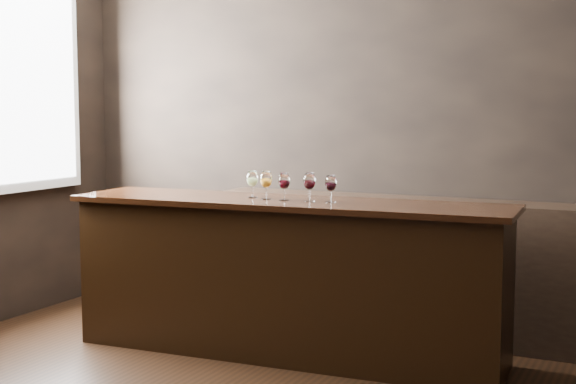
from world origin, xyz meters
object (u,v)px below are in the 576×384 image
at_px(glass_white, 252,179).
at_px(glass_red_c, 331,184).
at_px(bar_counter, 287,280).
at_px(glass_red_b, 309,182).
at_px(glass_amber, 266,180).
at_px(back_bar_shelf, 395,265).
at_px(glass_red_a, 284,182).

bearing_deg(glass_white, glass_red_c, -0.18).
xyz_separation_m(bar_counter, glass_red_b, (0.16, -0.01, 0.64)).
bearing_deg(bar_counter, glass_red_c, -0.74).
height_order(glass_white, glass_amber, glass_amber).
bearing_deg(glass_red_c, glass_white, 179.82).
relative_size(back_bar_shelf, glass_red_a, 15.07).
height_order(glass_white, glass_red_c, glass_white).
bearing_deg(glass_amber, glass_red_c, 5.24).
relative_size(glass_white, glass_red_a, 1.01).
bearing_deg(glass_red_c, glass_red_a, -171.94).
distance_m(glass_amber, glass_red_c, 0.43).
height_order(glass_red_b, glass_red_c, glass_red_b).
bearing_deg(glass_red_c, bar_counter, -177.04).
height_order(back_bar_shelf, glass_red_a, glass_red_a).
distance_m(glass_red_a, glass_red_b, 0.17).
relative_size(glass_red_b, glass_red_c, 1.08).
distance_m(glass_red_a, glass_red_c, 0.30).
bearing_deg(glass_red_c, glass_red_b, -168.41).
bearing_deg(glass_red_a, bar_counter, 74.15).
height_order(bar_counter, glass_red_c, glass_red_c).
distance_m(bar_counter, glass_red_c, 0.70).
height_order(bar_counter, glass_red_a, glass_red_a).
relative_size(back_bar_shelf, glass_amber, 14.56).
bearing_deg(glass_amber, glass_red_a, -1.33).
distance_m(glass_white, glass_amber, 0.13).
relative_size(back_bar_shelf, glass_red_b, 14.54).
relative_size(bar_counter, glass_red_a, 15.64).
bearing_deg(glass_red_a, glass_white, 170.07).
distance_m(bar_counter, glass_white, 0.69).
height_order(bar_counter, back_bar_shelf, bar_counter).
relative_size(glass_amber, glass_red_b, 1.00).
distance_m(back_bar_shelf, glass_amber, 1.20).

